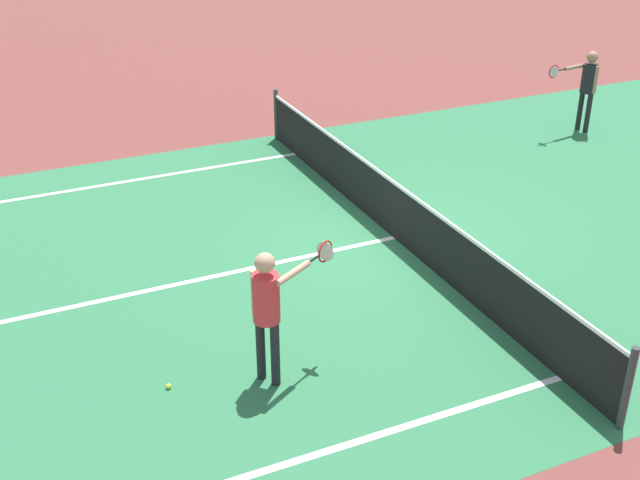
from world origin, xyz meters
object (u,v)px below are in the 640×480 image
Objects in this scene: net at (396,210)px; player_near at (268,302)px; player_far at (588,82)px; tennis_ball_mid_court at (168,386)px.

player_near reaches higher than net.
player_near is 1.00× the size of player_far.
tennis_ball_mid_court is (2.34, -4.37, -0.46)m from net.
net is 5.94× the size of player_near.
player_near reaches higher than tennis_ball_mid_court.
player_far is at bearing 120.26° from player_near.
net is 4.98m from tennis_ball_mid_court.
net is at bearing 129.92° from player_near.
tennis_ball_mid_court is at bearing -64.03° from player_far.
net reaches higher than tennis_ball_mid_court.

